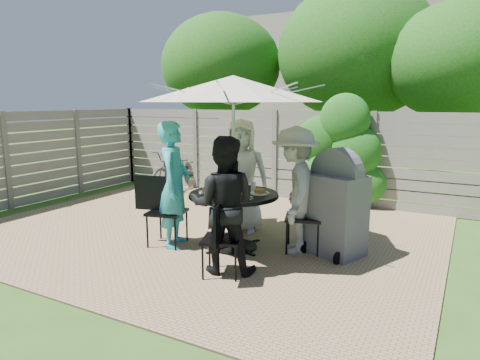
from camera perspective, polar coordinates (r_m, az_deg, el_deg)
The scene contains 23 objects.
backyard_envelope at distance 15.89m, azimuth 16.04°, elevation 12.18°, with size 60.00×60.00×5.00m.
patio_table at distance 5.89m, azimuth -0.85°, elevation -4.03°, with size 1.56×1.56×0.79m.
umbrella at distance 5.71m, azimuth -0.89°, elevation 12.06°, with size 3.14×3.14×2.36m.
chair_back at distance 6.88m, azimuth 0.33°, elevation -4.09°, with size 0.63×0.75×0.99m.
person_back at distance 6.63m, azimuth 0.19°, elevation 0.52°, with size 0.86×0.56×1.77m, color silver.
chair_left at distance 6.17m, azimuth -9.80°, elevation -5.93°, with size 0.76×0.58×1.00m.
person_left at distance 5.99m, azimuth -8.73°, elevation -0.66°, with size 0.64×0.42×1.77m, color #29A2B3.
chair_front at distance 5.07m, azimuth -2.45°, elevation -9.81°, with size 0.56×0.70×0.91m.
person_front at distance 5.03m, azimuth -2.23°, elevation -3.43°, with size 0.80×0.62×1.64m, color black.
chair_right at distance 5.90m, azimuth 8.54°, elevation -6.72°, with size 0.75×0.60×0.98m.
person_right at distance 5.76m, azimuth 7.34°, elevation -1.38°, with size 1.10×0.63×1.71m, color #9C9B98.
plate_back at distance 6.18m, azimuth -0.37°, elevation -0.83°, with size 0.26×0.26×0.06m.
plate_left at distance 5.89m, azimuth -4.32°, elevation -1.42°, with size 0.26×0.26×0.06m.
plate_front at distance 5.48m, azimuth -1.40°, elevation -2.29°, with size 0.26×0.26×0.06m.
plate_right at distance 5.79m, azimuth 2.67°, elevation -1.61°, with size 0.26×0.26×0.06m.
plate_extra at distance 5.52m, azimuth 0.54°, elevation -2.21°, with size 0.24×0.24×0.06m.
glass_back at distance 6.09m, azimuth -1.48°, elevation -0.56°, with size 0.07×0.07×0.14m, color silver.
glass_left at distance 5.76m, azimuth -3.56°, elevation -1.21°, with size 0.07×0.07×0.14m, color silver.
glass_right at distance 5.89m, azimuth 1.79°, elevation -0.94°, with size 0.07×0.07×0.14m, color silver.
syrup_jug at distance 5.88m, azimuth -1.36°, elevation -0.87°, with size 0.09×0.09×0.16m, color #59280C.
coffee_cup at distance 6.02m, azimuth 0.39°, elevation -0.78°, with size 0.08×0.08×0.12m, color #C6B293.
bicycle at distance 9.88m, azimuth -8.36°, elevation 1.31°, with size 0.63×1.79×0.94m, color #333338.
bbq_grill at distance 5.78m, azimuth 12.62°, elevation -3.52°, with size 0.85×0.75×1.44m.
Camera 1 is at (3.62, -5.20, 2.03)m, focal length 32.00 mm.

